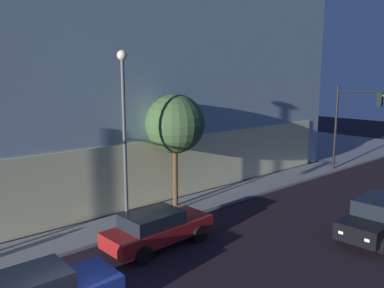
% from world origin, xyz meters
% --- Properties ---
extents(modern_building, '(28.47, 28.11, 20.44)m').
position_xyz_m(modern_building, '(10.07, 21.85, 10.14)').
color(modern_building, '#4C4C51').
rests_on(modern_building, ground).
extents(traffic_light_far_corner, '(0.51, 5.48, 6.14)m').
position_xyz_m(traffic_light_far_corner, '(22.92, 3.74, 4.59)').
color(traffic_light_far_corner, black).
rests_on(traffic_light_far_corner, sidewalk_corner).
extents(street_lamp_sidewalk, '(0.44, 0.44, 7.89)m').
position_xyz_m(street_lamp_sidewalk, '(5.01, 6.04, 5.11)').
color(street_lamp_sidewalk, '#4E4E4E').
rests_on(street_lamp_sidewalk, sidewalk_corner).
extents(sidewalk_tree, '(3.08, 3.08, 5.93)m').
position_xyz_m(sidewalk_tree, '(8.55, 6.93, 4.52)').
color(sidewalk_tree, '#56361E').
rests_on(sidewalk_tree, sidewalk_corner).
extents(car_red, '(4.76, 2.16, 1.53)m').
position_xyz_m(car_red, '(5.06, 3.75, 0.80)').
color(car_red, maroon).
rests_on(car_red, ground).
extents(car_black, '(4.39, 2.13, 1.73)m').
position_xyz_m(car_black, '(12.73, -1.78, 0.89)').
color(car_black, black).
rests_on(car_black, ground).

